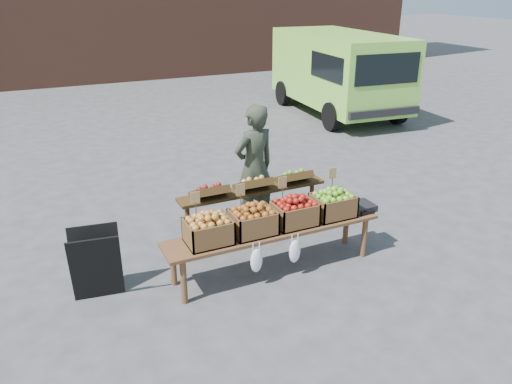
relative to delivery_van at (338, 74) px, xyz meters
name	(u,v)px	position (x,y,z in m)	size (l,w,h in m)	color
ground	(328,238)	(-4.09, -5.99, -1.04)	(80.00, 80.00, 0.00)	#48484A
delivery_van	(338,74)	(0.00, 0.00, 0.00)	(2.13, 4.65, 2.08)	#88DC48
vendor	(254,167)	(-4.83, -5.14, -0.15)	(0.65, 0.43, 1.78)	#2E3428
chalkboard_sign	(96,264)	(-7.18, -6.05, -0.63)	(0.55, 0.30, 0.83)	black
back_table	(253,208)	(-5.09, -5.66, -0.52)	(2.10, 0.44, 1.04)	#3B2912
display_bench	(273,249)	(-5.15, -6.38, -0.76)	(2.70, 0.56, 0.57)	brown
crate_golden_apples	(208,231)	(-5.97, -6.38, -0.33)	(0.50, 0.40, 0.28)	#A58E34
crate_russet_pears	(253,222)	(-5.42, -6.38, -0.33)	(0.50, 0.40, 0.28)	#93471D
crate_red_apples	(294,214)	(-4.87, -6.38, -0.33)	(0.50, 0.40, 0.28)	maroon
crate_green_apples	(333,205)	(-4.32, -6.38, -0.33)	(0.50, 0.40, 0.28)	#4D8B1B
weighing_scale	(360,207)	(-3.90, -6.38, -0.43)	(0.34, 0.30, 0.08)	black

